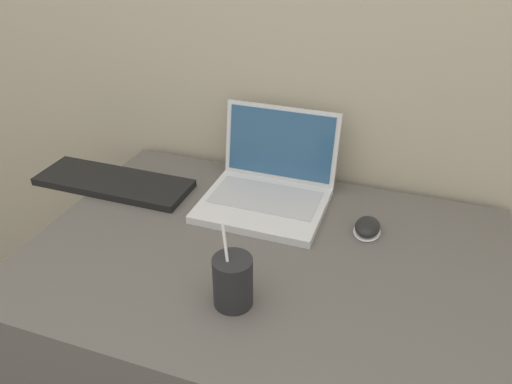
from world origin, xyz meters
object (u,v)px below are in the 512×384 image
Objects in this scene: laptop at (269,185)px; computer_mouse at (367,228)px; drink_cup at (233,281)px; external_keyboard at (114,182)px.

computer_mouse is at bearing -13.50° from laptop.
drink_cup is (0.06, -0.39, 0.01)m from laptop.
laptop is at bearing 9.86° from external_keyboard.
drink_cup is at bearing -123.04° from computer_mouse.
drink_cup is at bearing -81.94° from laptop.
computer_mouse is (0.21, 0.33, -0.04)m from drink_cup.
laptop reaches higher than external_keyboard.
laptop is 1.72× the size of drink_cup.
external_keyboard is (-0.43, -0.07, -0.03)m from laptop.
computer_mouse reaches higher than external_keyboard.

